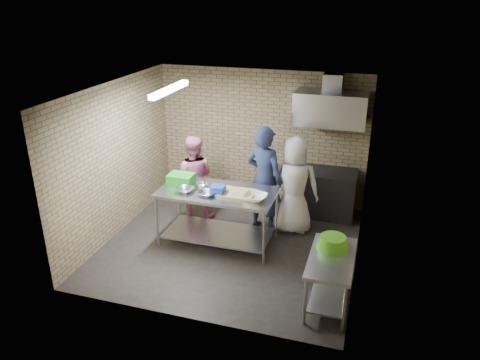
% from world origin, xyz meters
% --- Properties ---
extents(floor, '(4.20, 4.20, 0.00)m').
position_xyz_m(floor, '(0.00, 0.00, 0.00)').
color(floor, black).
rests_on(floor, ground).
extents(ceiling, '(4.20, 4.20, 0.00)m').
position_xyz_m(ceiling, '(0.00, 0.00, 2.70)').
color(ceiling, black).
rests_on(ceiling, ground).
extents(back_wall, '(4.20, 0.06, 2.70)m').
position_xyz_m(back_wall, '(0.00, 2.00, 1.35)').
color(back_wall, '#92825B').
rests_on(back_wall, ground).
extents(front_wall, '(4.20, 0.06, 2.70)m').
position_xyz_m(front_wall, '(0.00, -2.00, 1.35)').
color(front_wall, '#92825B').
rests_on(front_wall, ground).
extents(left_wall, '(0.06, 4.00, 2.70)m').
position_xyz_m(left_wall, '(-2.10, 0.00, 1.35)').
color(left_wall, '#92825B').
rests_on(left_wall, ground).
extents(right_wall, '(0.06, 4.00, 2.70)m').
position_xyz_m(right_wall, '(2.10, 0.00, 1.35)').
color(right_wall, '#92825B').
rests_on(right_wall, ground).
extents(prep_table, '(1.96, 0.98, 0.98)m').
position_xyz_m(prep_table, '(-0.24, 0.02, 0.49)').
color(prep_table, '#B5B8BD').
rests_on(prep_table, floor).
extents(side_counter, '(0.60, 1.20, 0.75)m').
position_xyz_m(side_counter, '(1.80, -1.10, 0.38)').
color(side_counter, silver).
rests_on(side_counter, floor).
extents(stove, '(1.20, 0.70, 0.90)m').
position_xyz_m(stove, '(1.35, 1.65, 0.45)').
color(stove, black).
rests_on(stove, floor).
extents(range_hood, '(1.30, 0.60, 0.60)m').
position_xyz_m(range_hood, '(1.35, 1.70, 2.10)').
color(range_hood, silver).
rests_on(range_hood, back_wall).
extents(hood_duct, '(0.35, 0.30, 0.30)m').
position_xyz_m(hood_duct, '(1.35, 1.85, 2.55)').
color(hood_duct, '#A5A8AD').
rests_on(hood_duct, back_wall).
extents(wall_shelf, '(0.80, 0.20, 0.04)m').
position_xyz_m(wall_shelf, '(1.65, 1.89, 1.92)').
color(wall_shelf, '#3F2B19').
rests_on(wall_shelf, back_wall).
extents(fluorescent_fixture, '(0.10, 1.25, 0.08)m').
position_xyz_m(fluorescent_fixture, '(-1.00, 0.00, 2.64)').
color(fluorescent_fixture, white).
rests_on(fluorescent_fixture, ceiling).
extents(green_crate, '(0.44, 0.33, 0.17)m').
position_xyz_m(green_crate, '(-0.94, 0.14, 1.07)').
color(green_crate, green).
rests_on(green_crate, prep_table).
extents(blue_tub, '(0.22, 0.22, 0.14)m').
position_xyz_m(blue_tub, '(-0.19, -0.08, 1.05)').
color(blue_tub, '#1845B8').
rests_on(blue_tub, prep_table).
extents(cutting_board, '(0.60, 0.46, 0.03)m').
position_xyz_m(cutting_board, '(0.11, -0.00, 1.00)').
color(cutting_board, tan).
rests_on(cutting_board, prep_table).
extents(mixing_bowl_a, '(0.34, 0.34, 0.07)m').
position_xyz_m(mixing_bowl_a, '(-0.74, -0.18, 1.02)').
color(mixing_bowl_a, '#BABDC2').
rests_on(mixing_bowl_a, prep_table).
extents(mixing_bowl_b, '(0.26, 0.26, 0.07)m').
position_xyz_m(mixing_bowl_b, '(-0.54, 0.07, 1.02)').
color(mixing_bowl_b, silver).
rests_on(mixing_bowl_b, prep_table).
extents(mixing_bowl_c, '(0.32, 0.32, 0.07)m').
position_xyz_m(mixing_bowl_c, '(-0.34, -0.20, 1.01)').
color(mixing_bowl_c, '#ACAEB3').
rests_on(mixing_bowl_c, prep_table).
extents(ceramic_bowl, '(0.42, 0.42, 0.09)m').
position_xyz_m(ceramic_bowl, '(0.46, -0.13, 1.03)').
color(ceramic_bowl, beige).
rests_on(ceramic_bowl, prep_table).
extents(green_basin, '(0.46, 0.46, 0.17)m').
position_xyz_m(green_basin, '(1.78, -0.85, 0.83)').
color(green_basin, '#59C626').
rests_on(green_basin, side_counter).
extents(bottle_red, '(0.07, 0.07, 0.18)m').
position_xyz_m(bottle_red, '(1.40, 1.89, 2.03)').
color(bottle_red, '#B22619').
rests_on(bottle_red, wall_shelf).
extents(man_navy, '(0.82, 0.66, 1.96)m').
position_xyz_m(man_navy, '(0.39, 0.74, 0.98)').
color(man_navy, '#151B36').
rests_on(man_navy, floor).
extents(woman_pink, '(0.89, 0.75, 1.63)m').
position_xyz_m(woman_pink, '(-1.01, 0.82, 0.82)').
color(woman_pink, '#C86A8E').
rests_on(woman_pink, floor).
extents(woman_white, '(0.92, 0.65, 1.79)m').
position_xyz_m(woman_white, '(0.91, 0.84, 0.89)').
color(woman_white, silver).
rests_on(woman_white, floor).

